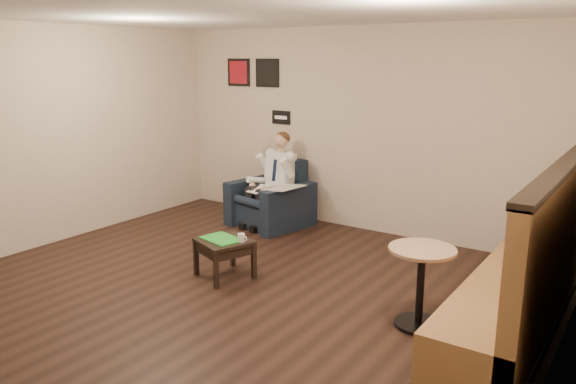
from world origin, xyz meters
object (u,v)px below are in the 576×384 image
Objects in this scene: seated_man at (264,183)px; green_folder at (221,239)px; armchair at (270,194)px; coffee_mug at (241,238)px; banquette at (517,251)px; side_table at (225,258)px; smartphone at (238,238)px; cafe_table at (420,287)px.

seated_man is 2.97× the size of green_folder.
green_folder is at bearing -58.51° from armchair.
coffee_mug is (0.98, -1.72, -0.16)m from seated_man.
banquette reaches higher than coffee_mug.
side_table is at bearing -166.78° from coffee_mug.
smartphone is at bearing -51.26° from seated_man.
smartphone is 2.87m from banquette.
smartphone is at bearing 142.43° from coffee_mug.
coffee_mug is at bearing -49.70° from seated_man.
cafe_table is at bearing -20.33° from armchair.
green_folder is (0.74, -1.78, -0.20)m from seated_man.
seated_man is 14.08× the size of coffee_mug.
smartphone is (0.13, 0.13, -0.00)m from green_folder.
banquette is at bearing 8.91° from side_table.
smartphone is at bearing -53.49° from armchair.
coffee_mug reaches higher than green_folder.
seated_man is at bearing 112.61° from green_folder.
banquette reaches higher than armchair.
side_table is 3.93× the size of smartphone.
coffee_mug is 0.12× the size of cafe_table.
cafe_table is at bearing 29.66° from smartphone.
coffee_mug is at bearing -7.10° from smartphone.
banquette is 0.89m from cafe_table.
cafe_table is (2.99, -1.67, -0.27)m from seated_man.
banquette is (2.94, 0.46, 0.54)m from side_table.
armchair is 1.96m from smartphone.
cafe_table is at bearing 2.66° from green_folder.
coffee_mug is 0.14m from smartphone.
smartphone is 2.12m from cafe_table.
green_folder is at bearing -166.78° from coffee_mug.
seated_man is 1.72× the size of cafe_table.
seated_man is 9.55× the size of smartphone.
banquette is at bearing -8.67° from seated_man.
seated_man is 2.43× the size of side_table.
coffee_mug is 2.78m from banquette.
banquette is at bearing 8.96° from green_folder.
coffee_mug is (0.20, 0.05, 0.26)m from side_table.
armchair is at bearing 90.00° from seated_man.
banquette reaches higher than side_table.
smartphone is 0.18× the size of cafe_table.
coffee_mug is 2.02m from cafe_table.
armchair is at bearing 111.68° from side_table.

